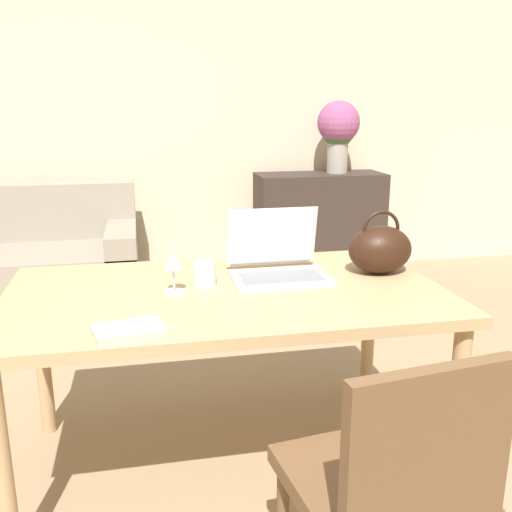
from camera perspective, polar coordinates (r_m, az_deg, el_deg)
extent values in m
cube|color=beige|center=(4.61, -7.79, 14.66)|extent=(10.00, 0.06, 2.70)
cube|color=tan|center=(2.08, -2.98, -3.89)|extent=(1.57, 0.89, 0.04)
cylinder|color=tan|center=(1.92, -24.08, -18.99)|extent=(0.06, 0.06, 0.68)
cylinder|color=tan|center=(2.13, 19.32, -14.96)|extent=(0.06, 0.06, 0.68)
cylinder|color=tan|center=(2.59, -20.58, -9.55)|extent=(0.06, 0.06, 0.68)
cylinder|color=tan|center=(2.74, 11.17, -7.39)|extent=(0.06, 0.06, 0.68)
cube|color=brown|center=(1.63, 11.88, -21.34)|extent=(0.50, 0.50, 0.05)
cube|color=brown|center=(1.37, 16.91, -18.16)|extent=(0.42, 0.10, 0.40)
cylinder|color=brown|center=(1.97, 13.51, -22.24)|extent=(0.04, 0.04, 0.39)
cube|color=gray|center=(4.19, -21.75, -2.18)|extent=(1.47, 0.84, 0.42)
cube|color=gray|center=(4.40, -21.58, 4.15)|extent=(1.47, 0.20, 0.40)
cube|color=gray|center=(4.10, -13.12, -0.82)|extent=(0.20, 0.84, 0.56)
cube|color=#332823|center=(4.61, 6.31, 3.03)|extent=(1.00, 0.40, 0.84)
cube|color=silver|center=(2.18, 2.47, -2.23)|extent=(0.37, 0.24, 0.02)
cube|color=gray|center=(2.17, 2.52, -2.06)|extent=(0.31, 0.16, 0.00)
cube|color=silver|center=(2.29, 1.58, 1.92)|extent=(0.37, 0.06, 0.24)
cube|color=silver|center=(2.28, 1.63, 1.92)|extent=(0.34, 0.05, 0.22)
cylinder|color=silver|center=(2.11, -5.15, -1.78)|extent=(0.08, 0.08, 0.09)
cylinder|color=silver|center=(2.06, -8.17, -3.55)|extent=(0.08, 0.08, 0.01)
cylinder|color=silver|center=(2.04, -8.22, -2.35)|extent=(0.01, 0.01, 0.08)
cone|color=silver|center=(2.02, -8.29, -0.43)|extent=(0.07, 0.07, 0.06)
ellipsoid|color=black|center=(2.30, 12.29, 0.64)|extent=(0.25, 0.19, 0.19)
torus|color=black|center=(2.28, 12.40, 2.60)|extent=(0.15, 0.01, 0.15)
cylinder|color=#9E998E|center=(4.57, 8.14, 9.87)|extent=(0.16, 0.16, 0.27)
sphere|color=#3D6B38|center=(4.56, 8.23, 12.25)|extent=(0.25, 0.25, 0.25)
sphere|color=#994C7F|center=(4.56, 8.26, 13.08)|extent=(0.33, 0.33, 0.33)
cube|color=beige|center=(1.72, -12.60, -7.28)|extent=(0.23, 0.17, 0.02)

